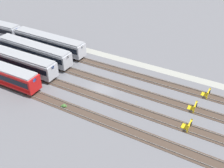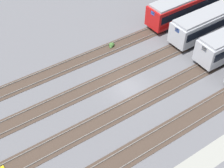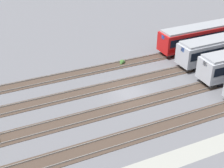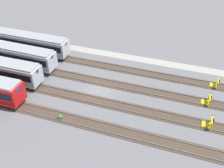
{
  "view_description": "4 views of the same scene",
  "coord_description": "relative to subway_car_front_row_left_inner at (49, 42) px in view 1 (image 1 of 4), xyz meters",
  "views": [
    {
      "loc": [
        -20.22,
        32.23,
        27.17
      ],
      "look_at": [
        -2.23,
        -0.0,
        1.8
      ],
      "focal_mm": 42.0,
      "sensor_mm": 36.0,
      "label": 1
    },
    {
      "loc": [
        -15.24,
        -19.33,
        24.34
      ],
      "look_at": [
        -2.23,
        -0.0,
        1.8
      ],
      "focal_mm": 50.0,
      "sensor_mm": 36.0,
      "label": 2
    },
    {
      "loc": [
        -14.62,
        -27.32,
        19.44
      ],
      "look_at": [
        -2.23,
        -0.0,
        1.8
      ],
      "focal_mm": 50.0,
      "sensor_mm": 36.0,
      "label": 3
    },
    {
      "loc": [
        -12.31,
        29.32,
        24.23
      ],
      "look_at": [
        -2.23,
        -0.0,
        1.8
      ],
      "focal_mm": 42.0,
      "sensor_mm": 36.0,
      "label": 4
    }
  ],
  "objects": [
    {
      "name": "rail_track_middle",
      "position": [
        -17.7,
        9.41,
        -2.0
      ],
      "size": [
        90.0,
        2.24,
        0.21
      ],
      "color": "#47382D",
      "rests_on": "ground"
    },
    {
      "name": "bumper_stop_nearest_track",
      "position": [
        -34.55,
        0.0,
        -1.53
      ],
      "size": [
        1.37,
        2.01,
        1.22
      ],
      "color": "gold",
      "rests_on": "ground"
    },
    {
      "name": "rail_track_far_inner",
      "position": [
        -17.7,
        14.11,
        -2.0
      ],
      "size": [
        90.0,
        2.23,
        0.21
      ],
      "color": "#47382D",
      "rests_on": "ground"
    },
    {
      "name": "bumper_stop_middle_track",
      "position": [
        -33.91,
        9.4,
        -1.53
      ],
      "size": [
        1.37,
        2.01,
        1.22
      ],
      "color": "gold",
      "rests_on": "ground"
    },
    {
      "name": "service_walkway",
      "position": [
        -17.7,
        -4.22,
        -2.04
      ],
      "size": [
        54.0,
        2.0,
        0.01
      ],
      "primitive_type": "cube",
      "color": "#9E9E93",
      "rests_on": "ground"
    },
    {
      "name": "rail_track_nearest",
      "position": [
        -17.7,
        0.01,
        -2.0
      ],
      "size": [
        90.0,
        2.23,
        0.21
      ],
      "color": "#47382D",
      "rests_on": "ground"
    },
    {
      "name": "ground_plane",
      "position": [
        -17.7,
        7.06,
        -2.04
      ],
      "size": [
        400.0,
        400.0,
        0.0
      ],
      "primitive_type": "plane",
      "color": "slate"
    },
    {
      "name": "subway_car_back_row_leftmost",
      "position": [
        0.0,
        9.43,
        0.0
      ],
      "size": [
        18.03,
        3.05,
        3.7
      ],
      "color": "#ADAFB7",
      "rests_on": "ground"
    },
    {
      "name": "subway_car_back_row_centre",
      "position": [
        0.0,
        4.72,
        0.0
      ],
      "size": [
        18.05,
        3.18,
        3.7
      ],
      "color": "#ADAFB7",
      "rests_on": "ground"
    },
    {
      "name": "subway_car_front_row_left_inner",
      "position": [
        0.0,
        0.0,
        0.0
      ],
      "size": [
        18.02,
        2.96,
        3.7
      ],
      "color": "#ADAFB7",
      "rests_on": "ground"
    },
    {
      "name": "rail_track_near_inner",
      "position": [
        -17.7,
        4.71,
        -2.0
      ],
      "size": [
        90.0,
        2.24,
        0.21
      ],
      "color": "#47382D",
      "rests_on": "ground"
    },
    {
      "name": "weed_clump",
      "position": [
        -15.06,
        14.37,
        -1.8
      ],
      "size": [
        0.92,
        0.7,
        0.64
      ],
      "color": "#427033",
      "rests_on": "ground"
    },
    {
      "name": "bumper_stop_near_inner_track",
      "position": [
        -33.52,
        4.72,
        -1.53
      ],
      "size": [
        1.36,
        2.01,
        1.22
      ],
      "color": "gold",
      "rests_on": "ground"
    }
  ]
}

